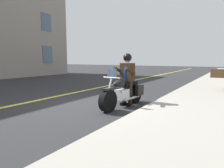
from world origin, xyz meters
name	(u,v)px	position (x,y,z in m)	size (l,w,h in m)	color
ground_plane	(86,105)	(0.00, 0.00, 0.00)	(80.00, 80.00, 0.00)	#28282B
lane_center_stripe	(47,98)	(0.00, -2.00, 0.01)	(60.00, 0.16, 0.01)	#E5DB4C
motorcycle_main	(124,93)	(-0.50, 1.20, 0.45)	(2.22, 0.70, 1.26)	black
rider_main	(127,75)	(-0.69, 1.22, 1.04)	(0.65, 0.58, 1.74)	black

